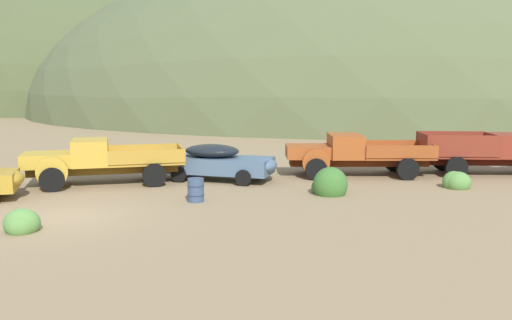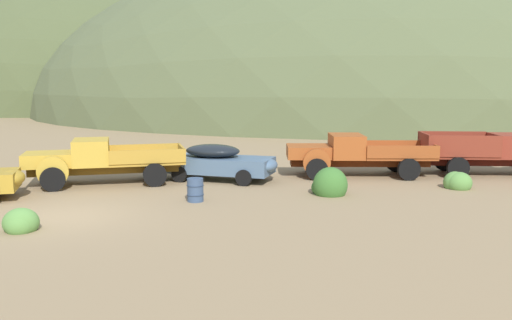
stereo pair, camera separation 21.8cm
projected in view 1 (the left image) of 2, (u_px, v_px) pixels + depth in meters
ground_plane at (64, 218)px, 16.57m from camera, size 300.00×300.00×0.00m
hill_far_right at (106, 106)px, 93.93m from camera, size 78.18×62.77×47.43m
hill_distant at (386, 112)px, 76.32m from camera, size 98.62×78.03×44.52m
truck_faded_yellow at (94, 161)px, 21.80m from camera, size 6.71×3.52×1.89m
car_chalk_blue at (221, 162)px, 22.78m from camera, size 5.21×3.26×1.57m
truck_oxide_orange at (347, 154)px, 23.96m from camera, size 6.63×2.74×1.89m
truck_rust_red at (503, 153)px, 24.18m from camera, size 6.75×2.93×1.91m
oil_drum_by_truck at (196, 190)px, 18.77m from camera, size 0.62×0.62×0.84m
bush_near_barrel at (22, 224)px, 15.01m from camera, size 1.02×0.96×0.85m
bush_front_right at (456, 182)px, 21.18m from camera, size 1.09×0.99×0.88m
bush_lone_scrub at (160, 165)px, 26.24m from camera, size 0.79×0.71×0.66m
bush_front_left at (329, 186)px, 20.00m from camera, size 1.33×1.35×1.37m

